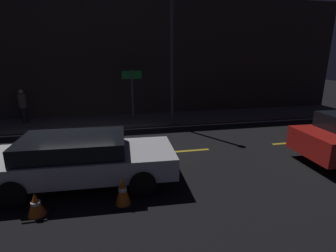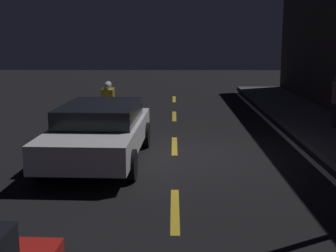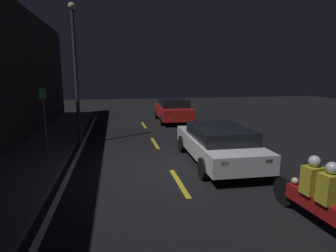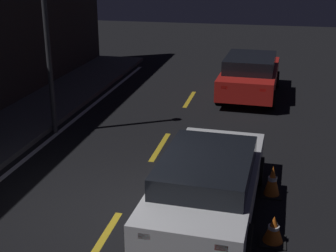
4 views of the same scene
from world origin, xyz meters
TOP-DOWN VIEW (x-y plane):
  - ground_plane at (0.00, 0.00)m, footprint 56.00×56.00m
  - lane_dash_a at (-10.00, 0.00)m, footprint 2.00×0.14m
  - lane_dash_b at (-5.50, 0.00)m, footprint 2.00×0.14m
  - lane_dash_c at (-1.00, 0.00)m, footprint 2.00×0.14m
  - lane_dash_d at (3.50, 0.00)m, footprint 2.00×0.14m
  - lane_solid_kerb at (0.00, 3.09)m, footprint 25.20×0.14m
  - sedan_white at (0.44, -1.68)m, footprint 4.63×2.10m
  - motorcycle at (-3.63, -2.06)m, footprint 2.38×0.39m
  - traffic_cone_near at (-0.36, -2.96)m, footprint 0.47×0.47m
  - traffic_cone_mid at (1.40, -2.92)m, footprint 0.43×0.43m

SIDE VIEW (x-z plane):
  - ground_plane at x=0.00m, z-range 0.00..0.00m
  - lane_solid_kerb at x=0.00m, z-range 0.00..0.01m
  - lane_dash_a at x=-10.00m, z-range 0.00..0.01m
  - lane_dash_b at x=-5.50m, z-range 0.00..0.01m
  - lane_dash_c at x=-1.00m, z-range 0.00..0.01m
  - lane_dash_d at x=3.50m, z-range 0.00..0.01m
  - traffic_cone_near at x=-0.36m, z-range -0.01..0.51m
  - traffic_cone_mid at x=1.40m, z-range -0.01..0.66m
  - motorcycle at x=-3.63m, z-range -0.05..1.34m
  - sedan_white at x=0.44m, z-range 0.06..1.33m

